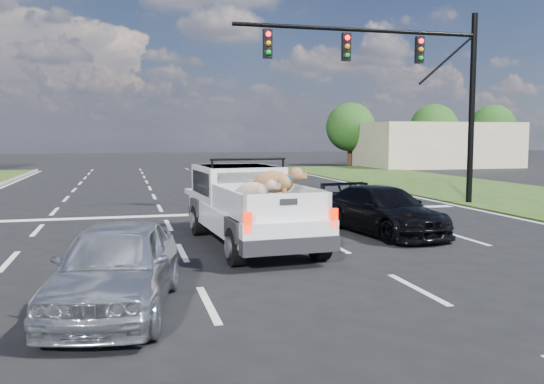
% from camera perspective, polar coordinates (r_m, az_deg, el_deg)
% --- Properties ---
extents(ground, '(160.00, 160.00, 0.00)m').
position_cam_1_polar(ground, '(9.31, 4.56, -10.29)').
color(ground, black).
rests_on(ground, ground).
extents(road_markings, '(17.75, 60.00, 0.01)m').
position_cam_1_polar(road_markings, '(15.52, -3.36, -3.84)').
color(road_markings, silver).
rests_on(road_markings, ground).
extents(traffic_signal, '(9.11, 0.31, 7.00)m').
position_cam_1_polar(traffic_signal, '(21.61, 13.87, 11.22)').
color(traffic_signal, black).
rests_on(traffic_signal, ground).
extents(building_right, '(12.00, 7.00, 3.60)m').
position_cam_1_polar(building_right, '(49.25, 16.03, 4.50)').
color(building_right, beige).
rests_on(building_right, ground).
extents(tree_far_d, '(4.20, 4.20, 5.40)m').
position_cam_1_polar(tree_far_d, '(50.18, 7.78, 6.38)').
color(tree_far_d, '#332114').
rests_on(tree_far_d, ground).
extents(tree_far_e, '(4.20, 4.20, 5.40)m').
position_cam_1_polar(tree_far_e, '(53.71, 15.75, 6.17)').
color(tree_far_e, '#332114').
rests_on(tree_far_e, ground).
extents(tree_far_f, '(4.20, 4.20, 5.40)m').
position_cam_1_polar(tree_far_f, '(56.96, 21.01, 5.96)').
color(tree_far_f, '#332114').
rests_on(tree_far_f, ground).
extents(pickup_truck, '(2.36, 5.54, 2.03)m').
position_cam_1_polar(pickup_truck, '(13.49, -2.33, -1.24)').
color(pickup_truck, black).
rests_on(pickup_truck, ground).
extents(silver_sedan, '(2.26, 4.11, 1.32)m').
position_cam_1_polar(silver_sedan, '(8.71, -15.17, -7.09)').
color(silver_sedan, silver).
rests_on(silver_sedan, ground).
extents(black_coupe, '(2.39, 4.46, 1.23)m').
position_cam_1_polar(black_coupe, '(15.25, 10.98, -1.79)').
color(black_coupe, black).
rests_on(black_coupe, ground).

